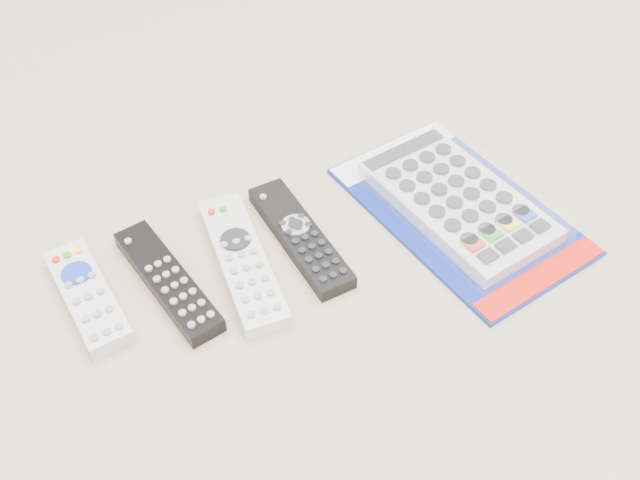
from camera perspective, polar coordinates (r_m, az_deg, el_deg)
name	(u,v)px	position (r m, az deg, el deg)	size (l,w,h in m)	color
remote_small_grey	(88,297)	(0.85, -18.09, -4.32)	(0.07, 0.17, 0.03)	#BDBCBF
remote_slim_black	(168,281)	(0.85, -12.06, -3.22)	(0.08, 0.20, 0.02)	black
remote_silver_dvd	(242,261)	(0.85, -6.23, -1.71)	(0.07, 0.22, 0.02)	silver
remote_large_black	(300,237)	(0.88, -1.58, 0.28)	(0.06, 0.20, 0.02)	black
jumbo_remote_packaged	(458,199)	(0.93, 10.99, 3.22)	(0.24, 0.34, 0.04)	navy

